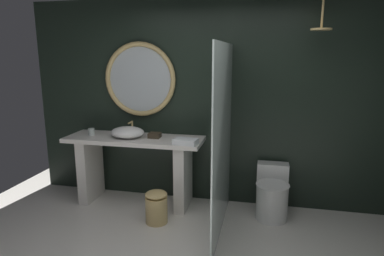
{
  "coord_description": "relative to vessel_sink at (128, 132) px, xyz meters",
  "views": [
    {
      "loc": [
        0.7,
        -2.34,
        1.92
      ],
      "look_at": [
        -0.04,
        1.0,
        1.16
      ],
      "focal_mm": 31.51,
      "sensor_mm": 36.0,
      "label": 1
    }
  ],
  "objects": [
    {
      "name": "tissue_box",
      "position": [
        0.33,
        0.08,
        -0.04
      ],
      "size": [
        0.14,
        0.14,
        0.06
      ],
      "primitive_type": "cube",
      "color": "#3D3323",
      "rests_on": "vanity_counter"
    },
    {
      "name": "shower_glass_panel",
      "position": [
        1.25,
        -0.39,
        0.06
      ],
      "size": [
        0.02,
        1.46,
        2.03
      ],
      "primitive_type": "cube",
      "color": "silver",
      "rests_on": "ground_plane"
    },
    {
      "name": "vessel_sink",
      "position": [
        0.0,
        0.0,
        0.0
      ],
      "size": [
        0.42,
        0.35,
        0.19
      ],
      "color": "white",
      "rests_on": "vanity_counter"
    },
    {
      "name": "vanity_counter",
      "position": [
        0.07,
        0.04,
        -0.39
      ],
      "size": [
        1.75,
        0.57,
        0.88
      ],
      "color": "silver",
      "rests_on": "ground_plane"
    },
    {
      "name": "tumbler_cup",
      "position": [
        -0.52,
        0.03,
        -0.03
      ],
      "size": [
        0.08,
        0.08,
        0.09
      ],
      "primitive_type": "cylinder",
      "color": "silver",
      "rests_on": "vanity_counter"
    },
    {
      "name": "round_wall_mirror",
      "position": [
        0.07,
        0.3,
        0.64
      ],
      "size": [
        0.96,
        0.06,
        0.96
      ],
      "color": "tan"
    },
    {
      "name": "folded_hand_towel",
      "position": [
        0.79,
        -0.15,
        -0.04
      ],
      "size": [
        0.3,
        0.21,
        0.06
      ],
      "primitive_type": "cube",
      "rotation": [
        0.0,
        0.0,
        -0.14
      ],
      "color": "white",
      "rests_on": "vanity_counter"
    },
    {
      "name": "toilet",
      "position": [
        1.81,
        0.03,
        -0.68
      ],
      "size": [
        0.39,
        0.58,
        0.6
      ],
      "color": "white",
      "rests_on": "ground_plane"
    },
    {
      "name": "rain_shower_head",
      "position": [
        2.21,
        0.01,
        1.24
      ],
      "size": [
        0.22,
        0.22,
        0.34
      ],
      "color": "tan"
    },
    {
      "name": "waste_bin",
      "position": [
        0.5,
        -0.42,
        -0.76
      ],
      "size": [
        0.26,
        0.26,
        0.38
      ],
      "color": "tan",
      "rests_on": "ground_plane"
    },
    {
      "name": "back_wall_panel",
      "position": [
        0.98,
        0.39,
        0.34
      ],
      "size": [
        4.8,
        0.1,
        2.6
      ],
      "primitive_type": "cube",
      "color": "black",
      "rests_on": "ground_plane"
    }
  ]
}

